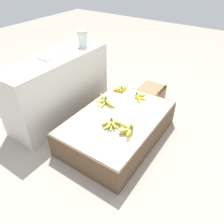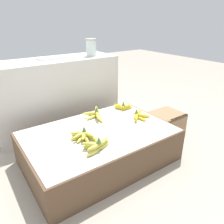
{
  "view_description": "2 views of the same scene",
  "coord_description": "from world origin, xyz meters",
  "px_view_note": "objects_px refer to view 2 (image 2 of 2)",
  "views": [
    {
      "loc": [
        -1.5,
        -0.95,
        1.62
      ],
      "look_at": [
        0.01,
        0.08,
        0.3
      ],
      "focal_mm": 35.0,
      "sensor_mm": 36.0,
      "label": 1
    },
    {
      "loc": [
        -0.82,
        -1.34,
        1.14
      ],
      "look_at": [
        0.13,
        0.0,
        0.42
      ],
      "focal_mm": 35.0,
      "sensor_mm": 36.0,
      "label": 2
    }
  ],
  "objects_px": {
    "banana_bunch_front_midleft": "(97,145)",
    "banana_bunch_middle_midleft": "(83,136)",
    "foam_tray_white": "(52,58)",
    "banana_bunch_back_midright": "(96,114)",
    "banana_bunch_middle_right": "(139,116)",
    "wooden_crate": "(165,123)",
    "glass_jar": "(91,47)",
    "banana_bunch_back_right": "(123,106)"
  },
  "relations": [
    {
      "from": "banana_bunch_middle_right",
      "to": "banana_bunch_front_midleft",
      "type": "bearing_deg",
      "value": -159.82
    },
    {
      "from": "banana_bunch_front_midleft",
      "to": "foam_tray_white",
      "type": "height_order",
      "value": "foam_tray_white"
    },
    {
      "from": "banana_bunch_front_midleft",
      "to": "wooden_crate",
      "type": "bearing_deg",
      "value": 13.65
    },
    {
      "from": "glass_jar",
      "to": "foam_tray_white",
      "type": "distance_m",
      "value": 0.43
    },
    {
      "from": "glass_jar",
      "to": "foam_tray_white",
      "type": "relative_size",
      "value": 0.64
    },
    {
      "from": "banana_bunch_middle_right",
      "to": "banana_bunch_middle_midleft",
      "type": "bearing_deg",
      "value": -176.77
    },
    {
      "from": "banana_bunch_middle_midleft",
      "to": "glass_jar",
      "type": "height_order",
      "value": "glass_jar"
    },
    {
      "from": "banana_bunch_middle_midleft",
      "to": "banana_bunch_back_right",
      "type": "distance_m",
      "value": 0.68
    },
    {
      "from": "banana_bunch_front_midleft",
      "to": "glass_jar",
      "type": "distance_m",
      "value": 1.22
    },
    {
      "from": "banana_bunch_middle_right",
      "to": "banana_bunch_back_right",
      "type": "xyz_separation_m",
      "value": [
        0.02,
        0.25,
        0.0
      ]
    },
    {
      "from": "banana_bunch_back_right",
      "to": "foam_tray_white",
      "type": "height_order",
      "value": "foam_tray_white"
    },
    {
      "from": "wooden_crate",
      "to": "glass_jar",
      "type": "relative_size",
      "value": 2.02
    },
    {
      "from": "wooden_crate",
      "to": "foam_tray_white",
      "type": "xyz_separation_m",
      "value": [
        -0.86,
        0.8,
        0.65
      ]
    },
    {
      "from": "banana_bunch_front_midleft",
      "to": "foam_tray_white",
      "type": "bearing_deg",
      "value": 83.0
    },
    {
      "from": "wooden_crate",
      "to": "glass_jar",
      "type": "distance_m",
      "value": 1.12
    },
    {
      "from": "banana_bunch_middle_right",
      "to": "foam_tray_white",
      "type": "xyz_separation_m",
      "value": [
        -0.46,
        0.82,
        0.45
      ]
    },
    {
      "from": "banana_bunch_front_midleft",
      "to": "banana_bunch_middle_right",
      "type": "xyz_separation_m",
      "value": [
        0.58,
        0.21,
        -0.01
      ]
    },
    {
      "from": "banana_bunch_back_midright",
      "to": "foam_tray_white",
      "type": "relative_size",
      "value": 1.04
    },
    {
      "from": "banana_bunch_middle_right",
      "to": "banana_bunch_back_right",
      "type": "distance_m",
      "value": 0.25
    },
    {
      "from": "banana_bunch_back_midright",
      "to": "banana_bunch_back_right",
      "type": "height_order",
      "value": "banana_bunch_back_midright"
    },
    {
      "from": "glass_jar",
      "to": "banana_bunch_middle_midleft",
      "type": "bearing_deg",
      "value": -125.28
    },
    {
      "from": "banana_bunch_front_midleft",
      "to": "banana_bunch_middle_right",
      "type": "height_order",
      "value": "banana_bunch_front_midleft"
    },
    {
      "from": "banana_bunch_front_midleft",
      "to": "banana_bunch_middle_midleft",
      "type": "distance_m",
      "value": 0.18
    },
    {
      "from": "banana_bunch_front_midleft",
      "to": "banana_bunch_back_right",
      "type": "bearing_deg",
      "value": 37.86
    },
    {
      "from": "banana_bunch_front_midleft",
      "to": "banana_bunch_middle_midleft",
      "type": "height_order",
      "value": "banana_bunch_front_midleft"
    },
    {
      "from": "banana_bunch_middle_midleft",
      "to": "banana_bunch_back_right",
      "type": "relative_size",
      "value": 1.15
    },
    {
      "from": "banana_bunch_middle_midleft",
      "to": "glass_jar",
      "type": "relative_size",
      "value": 1.12
    },
    {
      "from": "foam_tray_white",
      "to": "banana_bunch_front_midleft",
      "type": "bearing_deg",
      "value": -97.0
    },
    {
      "from": "banana_bunch_middle_right",
      "to": "foam_tray_white",
      "type": "bearing_deg",
      "value": 119.03
    },
    {
      "from": "banana_bunch_back_midright",
      "to": "banana_bunch_back_right",
      "type": "bearing_deg",
      "value": -0.15
    },
    {
      "from": "banana_bunch_middle_midleft",
      "to": "banana_bunch_back_midright",
      "type": "distance_m",
      "value": 0.41
    },
    {
      "from": "glass_jar",
      "to": "banana_bunch_back_right",
      "type": "bearing_deg",
      "value": -82.77
    },
    {
      "from": "banana_bunch_back_midright",
      "to": "banana_bunch_front_midleft",
      "type": "bearing_deg",
      "value": -120.61
    },
    {
      "from": "banana_bunch_back_midright",
      "to": "glass_jar",
      "type": "bearing_deg",
      "value": 61.88
    },
    {
      "from": "banana_bunch_back_right",
      "to": "foam_tray_white",
      "type": "distance_m",
      "value": 0.87
    },
    {
      "from": "banana_bunch_middle_right",
      "to": "foam_tray_white",
      "type": "distance_m",
      "value": 1.04
    },
    {
      "from": "banana_bunch_middle_midleft",
      "to": "foam_tray_white",
      "type": "bearing_deg",
      "value": 80.82
    },
    {
      "from": "banana_bunch_middle_midleft",
      "to": "foam_tray_white",
      "type": "xyz_separation_m",
      "value": [
        0.14,
        0.86,
        0.45
      ]
    },
    {
      "from": "wooden_crate",
      "to": "banana_bunch_middle_right",
      "type": "xyz_separation_m",
      "value": [
        -0.4,
        -0.02,
        0.2
      ]
    },
    {
      "from": "wooden_crate",
      "to": "banana_bunch_middle_right",
      "type": "height_order",
      "value": "banana_bunch_middle_right"
    },
    {
      "from": "wooden_crate",
      "to": "glass_jar",
      "type": "height_order",
      "value": "glass_jar"
    },
    {
      "from": "banana_bunch_middle_midleft",
      "to": "foam_tray_white",
      "type": "height_order",
      "value": "foam_tray_white"
    }
  ]
}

